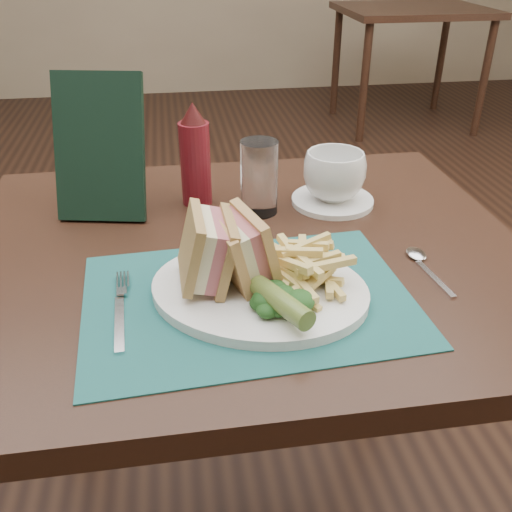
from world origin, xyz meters
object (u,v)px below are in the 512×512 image
(sandwich_half_a, at_px, (191,250))
(plate, at_px, (259,290))
(table_main, at_px, (246,416))
(drinking_glass, at_px, (259,178))
(placemat, at_px, (248,299))
(coffee_cup, at_px, (334,176))
(ketchup_bottle, at_px, (195,154))
(table_bg_right, at_px, (406,68))
(sandwich_half_b, at_px, (228,251))
(saucer, at_px, (332,201))
(check_presenter, at_px, (100,148))

(sandwich_half_a, bearing_deg, plate, -13.11)
(table_main, height_order, sandwich_half_a, sandwich_half_a)
(drinking_glass, bearing_deg, placemat, -102.07)
(table_main, relative_size, coffee_cup, 8.04)
(placemat, bearing_deg, plate, 20.17)
(placemat, xyz_separation_m, sandwich_half_a, (-0.07, 0.02, 0.07))
(ketchup_bottle, bearing_deg, drinking_glass, -27.51)
(table_bg_right, distance_m, sandwich_half_b, 3.43)
(saucer, bearing_deg, drinking_glass, -174.07)
(ketchup_bottle, height_order, check_presenter, check_presenter)
(coffee_cup, bearing_deg, table_main, -143.01)
(saucer, bearing_deg, ketchup_bottle, 170.52)
(plate, bearing_deg, table_bg_right, 86.16)
(table_bg_right, bearing_deg, sandwich_half_b, -116.48)
(placemat, bearing_deg, drinking_glass, 77.93)
(sandwich_half_b, relative_size, ketchup_bottle, 0.54)
(saucer, distance_m, coffee_cup, 0.05)
(sandwich_half_a, relative_size, saucer, 0.70)
(table_bg_right, distance_m, saucer, 3.08)
(table_main, xyz_separation_m, coffee_cup, (0.18, 0.14, 0.43))
(saucer, bearing_deg, plate, -122.81)
(placemat, relative_size, sandwich_half_b, 4.38)
(coffee_cup, bearing_deg, plate, -122.81)
(table_bg_right, relative_size, coffee_cup, 8.04)
(table_main, height_order, table_bg_right, same)
(table_bg_right, height_order, drinking_glass, drinking_glass)
(saucer, bearing_deg, coffee_cup, 0.00)
(ketchup_bottle, bearing_deg, table_bg_right, 60.60)
(placemat, distance_m, ketchup_bottle, 0.34)
(saucer, bearing_deg, sandwich_half_a, -135.82)
(table_main, xyz_separation_m, plate, (0.00, -0.14, 0.38))
(saucer, relative_size, ketchup_bottle, 0.81)
(drinking_glass, bearing_deg, sandwich_half_b, -107.96)
(saucer, xyz_separation_m, drinking_glass, (-0.14, -0.01, 0.06))
(table_bg_right, xyz_separation_m, check_presenter, (-1.70, -2.75, 0.50))
(table_main, bearing_deg, plate, -89.40)
(plate, height_order, saucer, plate)
(plate, bearing_deg, placemat, -137.89)
(sandwich_half_b, relative_size, drinking_glass, 0.78)
(saucer, bearing_deg, table_main, -143.01)
(sandwich_half_b, distance_m, ketchup_bottle, 0.31)
(plate, height_order, sandwich_half_a, sandwich_half_a)
(table_main, distance_m, sandwich_half_b, 0.46)
(table_bg_right, xyz_separation_m, placemat, (-1.49, -3.06, 0.38))
(coffee_cup, relative_size, check_presenter, 0.45)
(table_bg_right, bearing_deg, check_presenter, -121.73)
(sandwich_half_b, bearing_deg, table_main, 57.13)
(table_bg_right, relative_size, drinking_glass, 6.92)
(sandwich_half_b, height_order, ketchup_bottle, ketchup_bottle)
(check_presenter, bearing_deg, sandwich_half_a, -53.15)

